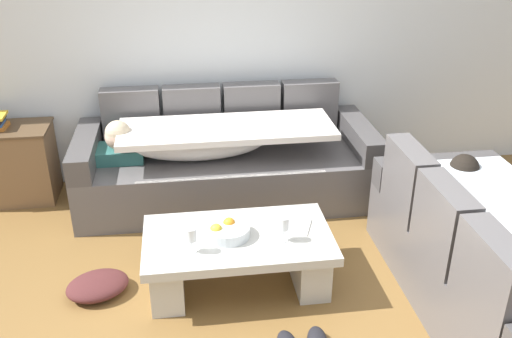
{
  "coord_description": "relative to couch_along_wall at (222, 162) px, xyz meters",
  "views": [
    {
      "loc": [
        -0.27,
        -2.63,
        2.33
      ],
      "look_at": [
        0.24,
        1.0,
        0.55
      ],
      "focal_mm": 39.7,
      "sensor_mm": 36.0,
      "label": 1
    }
  ],
  "objects": [
    {
      "name": "couch_along_wall",
      "position": [
        0.0,
        0.0,
        0.0
      ],
      "size": [
        2.41,
        0.92,
        0.88
      ],
      "color": "#5A5757",
      "rests_on": "ground_plane"
    },
    {
      "name": "side_cabinet",
      "position": [
        -1.74,
        0.23,
        -0.01
      ],
      "size": [
        0.72,
        0.44,
        0.64
      ],
      "color": "brown",
      "rests_on": "ground_plane"
    },
    {
      "name": "ground_plane",
      "position": [
        -0.04,
        -1.62,
        -0.33
      ],
      "size": [
        14.0,
        14.0,
        0.0
      ],
      "primitive_type": "plane",
      "color": "brown"
    },
    {
      "name": "back_wall",
      "position": [
        -0.04,
        0.53,
        1.02
      ],
      "size": [
        9.0,
        0.1,
        2.7
      ],
      "primitive_type": "cube",
      "color": "silver",
      "rests_on": "ground_plane"
    },
    {
      "name": "wine_glass_near_right",
      "position": [
        0.28,
        -1.31,
        0.17
      ],
      "size": [
        0.07,
        0.07,
        0.17
      ],
      "color": "silver",
      "rests_on": "coffee_table"
    },
    {
      "name": "wine_glass_near_left",
      "position": [
        -0.3,
        -1.36,
        0.17
      ],
      "size": [
        0.07,
        0.07,
        0.17
      ],
      "color": "silver",
      "rests_on": "coffee_table"
    },
    {
      "name": "crumpled_garment",
      "position": [
        -0.91,
        -1.19,
        -0.27
      ],
      "size": [
        0.48,
        0.44,
        0.12
      ],
      "primitive_type": "ellipsoid",
      "rotation": [
        0.0,
        0.0,
        0.34
      ],
      "color": "#4C2323",
      "rests_on": "ground_plane"
    },
    {
      "name": "fruit_bowl",
      "position": [
        -0.07,
        -1.21,
        0.09
      ],
      "size": [
        0.28,
        0.28,
        0.1
      ],
      "color": "silver",
      "rests_on": "coffee_table"
    },
    {
      "name": "couch_near_window",
      "position": [
        1.49,
        -1.65,
        0.01
      ],
      "size": [
        0.92,
        1.97,
        0.88
      ],
      "rotation": [
        0.0,
        0.0,
        1.57
      ],
      "color": "#5A5757",
      "rests_on": "ground_plane"
    },
    {
      "name": "coffee_table",
      "position": [
        0.0,
        -1.22,
        -0.09
      ],
      "size": [
        1.2,
        0.68,
        0.38
      ],
      "color": "beige",
      "rests_on": "ground_plane"
    },
    {
      "name": "open_magazine",
      "position": [
        0.34,
        -1.14,
        0.06
      ],
      "size": [
        0.34,
        0.3,
        0.01
      ],
      "primitive_type": "cube",
      "rotation": [
        0.0,
        0.0,
        -0.37
      ],
      "color": "white",
      "rests_on": "coffee_table"
    }
  ]
}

